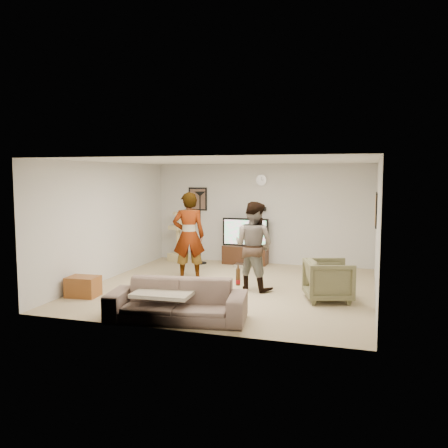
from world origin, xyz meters
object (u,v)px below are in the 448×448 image
(floor_lamp, at_px, (200,228))
(sofa, at_px, (177,301))
(tv_stand, at_px, (245,255))
(person_right, at_px, (254,246))
(armchair, at_px, (328,280))
(beer_bottle, at_px, (238,277))
(side_table, at_px, (83,287))
(tv, at_px, (245,232))
(cat_tree, at_px, (178,236))
(person_left, at_px, (189,236))

(floor_lamp, height_order, sofa, floor_lamp)
(tv_stand, bearing_deg, floor_lamp, -165.66)
(person_right, height_order, armchair, person_right)
(beer_bottle, height_order, side_table, beer_bottle)
(tv, bearing_deg, tv_stand, 0.00)
(tv, xyz_separation_m, cat_tree, (-1.77, -0.11, -0.16))
(beer_bottle, bearing_deg, armchair, 58.28)
(person_right, height_order, sofa, person_right)
(sofa, bearing_deg, tv, 82.92)
(floor_lamp, xyz_separation_m, person_left, (0.37, -1.73, 0.03))
(tv_stand, distance_m, person_right, 2.73)
(person_right, bearing_deg, sofa, 92.23)
(floor_lamp, relative_size, person_left, 0.97)
(beer_bottle, distance_m, side_table, 3.34)
(person_left, distance_m, sofa, 3.00)
(cat_tree, xyz_separation_m, armchair, (4.07, -2.83, -0.27))
(sofa, bearing_deg, cat_tree, 103.38)
(person_right, bearing_deg, floor_lamp, -31.13)
(tv, bearing_deg, cat_tree, -176.59)
(tv, distance_m, cat_tree, 1.79)
(beer_bottle, bearing_deg, floor_lamp, 116.36)
(armchair, xyz_separation_m, side_table, (-4.34, -1.04, -0.18))
(tv_stand, xyz_separation_m, armchair, (2.29, -2.94, 0.14))
(side_table, bearing_deg, armchair, 13.53)
(cat_tree, relative_size, sofa, 0.60)
(tv, height_order, person_left, person_left)
(tv_stand, bearing_deg, armchair, -52.05)
(person_left, xyz_separation_m, sofa, (0.89, -2.79, -0.63))
(person_left, height_order, side_table, person_left)
(person_right, bearing_deg, tv, -53.68)
(person_right, bearing_deg, cat_tree, -24.71)
(person_left, height_order, sofa, person_left)
(cat_tree, bearing_deg, side_table, -94.06)
(floor_lamp, bearing_deg, person_left, -77.85)
(tv_stand, bearing_deg, beer_bottle, -76.66)
(sofa, bearing_deg, floor_lamp, 96.60)
(person_left, xyz_separation_m, armchair, (3.02, -0.92, -0.57))
(floor_lamp, distance_m, beer_bottle, 5.05)
(sofa, height_order, armchair, armchair)
(floor_lamp, relative_size, person_right, 1.05)
(cat_tree, bearing_deg, sofa, -67.59)
(tv_stand, distance_m, side_table, 4.48)
(tv, relative_size, person_left, 0.62)
(tv, xyz_separation_m, armchair, (2.29, -2.94, -0.44))
(tv, bearing_deg, person_right, -72.04)
(tv, relative_size, sofa, 0.55)
(person_left, relative_size, sofa, 0.88)
(tv_stand, distance_m, cat_tree, 1.82)
(tv, height_order, sofa, tv)
(floor_lamp, height_order, person_right, floor_lamp)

